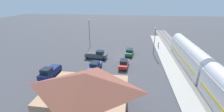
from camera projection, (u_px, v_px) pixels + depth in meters
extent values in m
plane|color=#424247|center=(126.00, 56.00, 39.81)|extent=(200.00, 200.00, 0.00)
cube|color=slate|center=(182.00, 58.00, 37.96)|extent=(4.80, 70.00, 0.18)
cube|color=#59544C|center=(185.00, 58.00, 37.81)|extent=(0.10, 70.00, 0.12)
cube|color=#59544C|center=(179.00, 57.00, 38.00)|extent=(0.10, 70.00, 0.12)
cube|color=#A8A399|center=(165.00, 57.00, 38.46)|extent=(3.20, 46.00, 0.30)
cube|color=silver|center=(188.00, 56.00, 33.90)|extent=(2.90, 19.27, 3.70)
cube|color=gold|center=(181.00, 57.00, 34.19)|extent=(0.04, 17.73, 0.36)
cylinder|color=silver|center=(189.00, 48.00, 33.26)|extent=(2.75, 18.50, 2.76)
cube|color=tan|center=(87.00, 101.00, 19.33)|extent=(10.16, 7.94, 3.87)
pyramid|color=brown|center=(85.00, 81.00, 18.25)|extent=(10.96, 8.74, 2.10)
cube|color=#4C3323|center=(95.00, 89.00, 23.34)|extent=(1.10, 0.08, 2.10)
cylinder|color=#23284C|center=(158.00, 46.00, 45.51)|extent=(0.22, 0.22, 0.85)
cylinder|color=yellow|center=(158.00, 44.00, 45.25)|extent=(0.36, 0.36, 0.62)
sphere|color=tan|center=(159.00, 42.00, 45.09)|extent=(0.24, 0.24, 0.24)
cube|color=#47494F|center=(96.00, 55.00, 37.75)|extent=(5.50, 2.25, 0.92)
cube|color=#19232D|center=(100.00, 52.00, 37.24)|extent=(1.82, 1.81, 0.84)
cylinder|color=black|center=(105.00, 56.00, 38.31)|extent=(0.22, 0.76, 0.76)
cylinder|color=black|center=(104.00, 59.00, 36.74)|extent=(0.22, 0.76, 0.76)
cylinder|color=black|center=(89.00, 55.00, 39.08)|extent=(0.22, 0.76, 0.76)
cylinder|color=black|center=(87.00, 58.00, 37.51)|extent=(0.22, 0.76, 0.76)
cube|color=#47494F|center=(93.00, 53.00, 37.71)|extent=(3.07, 2.02, 0.20)
cube|color=red|center=(124.00, 64.00, 33.06)|extent=(2.04, 4.58, 0.76)
cube|color=#19232D|center=(124.00, 61.00, 32.81)|extent=(1.72, 2.23, 0.64)
cylinder|color=black|center=(121.00, 62.00, 34.89)|extent=(0.22, 0.68, 0.68)
cylinder|color=black|center=(128.00, 63.00, 34.62)|extent=(0.22, 0.68, 0.68)
cylinder|color=black|center=(119.00, 69.00, 31.78)|extent=(0.22, 0.68, 0.68)
cylinder|color=black|center=(127.00, 69.00, 31.50)|extent=(0.22, 0.68, 0.68)
cube|color=#283D9E|center=(95.00, 67.00, 31.82)|extent=(2.34, 4.68, 0.76)
cube|color=#19232D|center=(95.00, 64.00, 31.57)|extent=(1.85, 2.33, 0.64)
cylinder|color=black|center=(94.00, 65.00, 33.68)|extent=(0.22, 0.68, 0.68)
cylinder|color=black|center=(101.00, 65.00, 33.30)|extent=(0.22, 0.68, 0.68)
cylinder|color=black|center=(88.00, 71.00, 30.61)|extent=(0.22, 0.68, 0.68)
cylinder|color=black|center=(96.00, 72.00, 30.24)|extent=(0.22, 0.68, 0.68)
cube|color=navy|center=(50.00, 72.00, 29.15)|extent=(2.28, 5.51, 0.92)
cube|color=#19232D|center=(46.00, 71.00, 27.89)|extent=(1.83, 1.83, 0.84)
cylinder|color=black|center=(48.00, 80.00, 27.19)|extent=(0.22, 0.76, 0.76)
cylinder|color=black|center=(40.00, 79.00, 27.51)|extent=(0.22, 0.76, 0.76)
cylinder|color=black|center=(60.00, 70.00, 31.12)|extent=(0.22, 0.76, 0.76)
cylinder|color=black|center=(53.00, 69.00, 31.44)|extent=(0.22, 0.76, 0.76)
cube|color=navy|center=(53.00, 68.00, 29.81)|extent=(2.04, 3.08, 0.20)
cube|color=#236638|center=(129.00, 53.00, 40.05)|extent=(2.25, 4.65, 0.76)
cube|color=#19232D|center=(130.00, 50.00, 39.79)|extent=(1.81, 2.30, 0.64)
cylinder|color=black|center=(132.00, 56.00, 38.47)|extent=(0.22, 0.68, 0.68)
cylinder|color=black|center=(125.00, 56.00, 38.81)|extent=(0.22, 0.68, 0.68)
cylinder|color=black|center=(133.00, 52.00, 41.55)|extent=(0.22, 0.68, 0.68)
cylinder|color=black|center=(127.00, 52.00, 41.90)|extent=(0.22, 0.68, 0.68)
cylinder|color=#515156|center=(154.00, 42.00, 39.60)|extent=(0.16, 0.16, 6.99)
sphere|color=#EAE5C6|center=(156.00, 28.00, 38.27)|extent=(0.44, 0.44, 0.44)
cylinder|color=#515156|center=(89.00, 35.00, 45.09)|extent=(0.16, 0.16, 8.12)
sphere|color=#EAE5C6|center=(89.00, 20.00, 43.55)|extent=(0.44, 0.44, 0.44)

